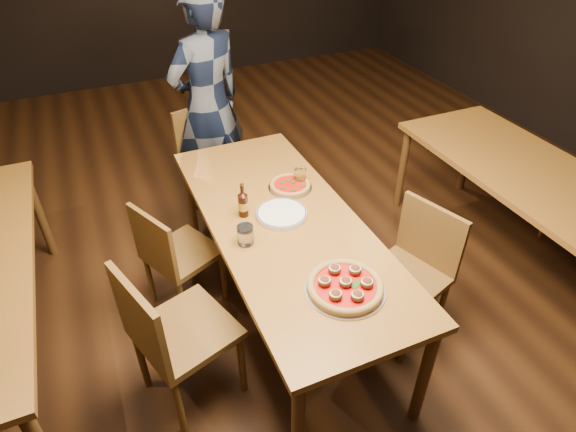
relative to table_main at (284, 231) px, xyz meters
name	(u,v)px	position (x,y,z in m)	size (l,w,h in m)	color
ground	(285,312)	(0.00, 0.00, -0.68)	(9.00, 9.00, 0.00)	black
room_shell	(283,13)	(0.00, 0.00, 1.18)	(9.00, 9.00, 9.00)	black
table_main	(284,231)	(0.00, 0.00, 0.00)	(0.80, 2.00, 0.75)	brown
table_right	(536,184)	(1.70, -0.20, 0.00)	(0.80, 2.00, 0.75)	brown
chair_main_nw	(185,330)	(-0.67, -0.31, -0.20)	(0.45, 0.45, 0.96)	brown
chair_main_sw	(182,252)	(-0.54, 0.36, -0.26)	(0.39, 0.39, 0.83)	brown
chair_main_e	(405,277)	(0.59, -0.40, -0.23)	(0.41, 0.41, 0.89)	brown
chair_end	(216,165)	(-0.06, 1.23, -0.22)	(0.43, 0.43, 0.93)	brown
pizza_meatball	(345,286)	(0.05, -0.61, 0.10)	(0.38, 0.38, 0.07)	#B7B7BF
pizza_margherita	(290,185)	(0.17, 0.30, 0.09)	(0.27, 0.27, 0.04)	#B7B7BF
plate_stack	(282,214)	(0.00, 0.05, 0.09)	(0.29, 0.29, 0.03)	white
beer_bottle	(243,205)	(-0.19, 0.14, 0.15)	(0.06, 0.06, 0.20)	black
water_glass	(245,235)	(-0.26, -0.09, 0.13)	(0.09, 0.09, 0.11)	white
amber_glass	(300,176)	(0.25, 0.33, 0.12)	(0.08, 0.08, 0.10)	#A86A13
diner	(208,105)	(-0.03, 1.40, 0.21)	(0.65, 0.42, 1.77)	black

